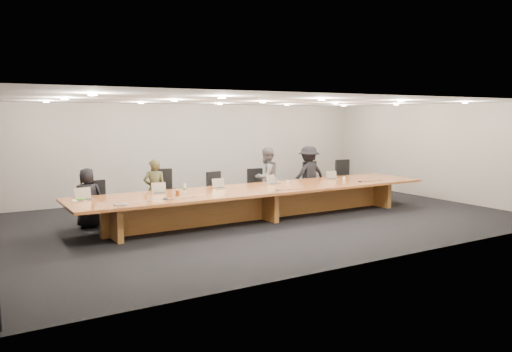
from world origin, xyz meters
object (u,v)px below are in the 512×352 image
at_px(laptop_c, 220,183).
at_px(mic_left, 165,199).
at_px(laptop_e, 333,175).
at_px(mic_center, 277,190).
at_px(amber_mug, 178,193).
at_px(av_box, 120,205).
at_px(water_bottle, 185,189).
at_px(person_c, 267,178).
at_px(paper_cup_near, 289,182).
at_px(chair_mid_left, 219,192).
at_px(mic_right, 360,181).
at_px(person_a, 88,198).
at_px(chair_far_left, 100,203).
at_px(person_d, 309,175).
at_px(laptop_d, 274,179).
at_px(laptop_b, 159,188).
at_px(conference_table, 262,197).
at_px(chair_left, 164,194).
at_px(paper_cup_far, 344,178).
at_px(laptop_a, 84,194).
at_px(chair_far_right, 347,179).
at_px(chair_mid_right, 258,188).
at_px(chair_right, 315,181).
at_px(person_b, 155,190).

distance_m(laptop_c, mic_left, 1.84).
distance_m(laptop_e, mic_center, 2.59).
relative_size(amber_mug, av_box, 0.52).
bearing_deg(amber_mug, laptop_e, 5.18).
height_order(laptop_c, water_bottle, laptop_c).
xyz_separation_m(person_c, paper_cup_near, (0.06, -0.95, -0.02)).
height_order(chair_mid_left, amber_mug, chair_mid_left).
bearing_deg(laptop_c, mic_right, -10.07).
bearing_deg(person_a, amber_mug, 149.19).
bearing_deg(chair_far_left, laptop_c, -25.50).
bearing_deg(person_d, laptop_d, 27.90).
distance_m(laptop_b, mic_center, 2.66).
bearing_deg(laptop_d, chair_mid_left, 127.63).
bearing_deg(conference_table, mic_right, -9.11).
distance_m(conference_table, amber_mug, 2.22).
relative_size(chair_far_left, laptop_d, 3.34).
relative_size(conference_table, person_d, 5.56).
relative_size(chair_left, paper_cup_far, 13.90).
relative_size(person_c, laptop_a, 4.88).
distance_m(chair_far_right, paper_cup_far, 1.70).
bearing_deg(amber_mug, av_box, -158.81).
relative_size(chair_left, mic_center, 10.43).
xyz_separation_m(chair_mid_right, amber_mug, (-2.86, -1.36, 0.27)).
xyz_separation_m(water_bottle, mic_left, (-0.62, -0.46, -0.09)).
height_order(chair_right, paper_cup_near, chair_right).
xyz_separation_m(chair_left, person_b, (-0.24, -0.06, 0.12)).
xyz_separation_m(chair_left, laptop_c, (1.08, -0.86, 0.27)).
relative_size(paper_cup_far, mic_left, 0.64).
bearing_deg(laptop_a, person_c, 4.52).
xyz_separation_m(chair_left, person_a, (-1.78, -0.05, 0.06)).
height_order(mic_center, mic_right, mic_right).
relative_size(chair_mid_left, laptop_a, 3.19).
height_order(conference_table, chair_mid_left, chair_mid_left).
height_order(av_box, mic_right, same).
distance_m(person_b, laptop_b, 0.83).
xyz_separation_m(conference_table, water_bottle, (-1.98, 0.06, 0.34)).
bearing_deg(mic_right, laptop_d, 159.33).
height_order(person_c, water_bottle, person_c).
height_order(chair_left, mic_right, chair_left).
height_order(chair_mid_left, mic_left, chair_mid_left).
xyz_separation_m(chair_mid_left, laptop_a, (-3.50, -0.90, 0.35)).
bearing_deg(chair_mid_right, mic_left, -147.34).
xyz_separation_m(laptop_b, mic_right, (5.14, -0.83, -0.11)).
bearing_deg(amber_mug, laptop_c, 20.39).
height_order(laptop_d, av_box, laptop_d).
bearing_deg(person_b, laptop_e, -172.18).
height_order(person_b, laptop_b, person_b).
bearing_deg(water_bottle, chair_far_right, 12.09).
bearing_deg(person_a, person_c, -172.48).
bearing_deg(mic_right, person_d, 107.43).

